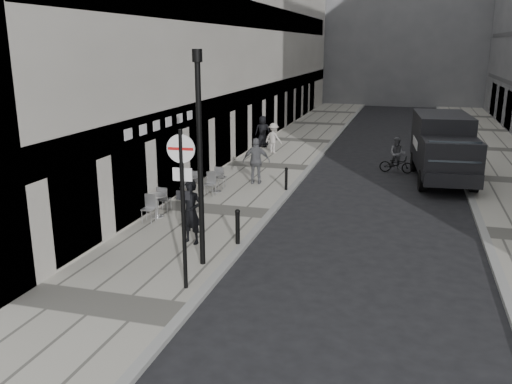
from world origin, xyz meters
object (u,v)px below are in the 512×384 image
lamppost (200,150)px  panel_van (443,145)px  walking_man (191,212)px  cyclist (397,159)px  sign_post (182,189)px

lamppost → panel_van: 13.85m
walking_man → panel_van: bearing=67.0°
walking_man → panel_van: 13.04m
lamppost → cyclist: size_ratio=3.34×
panel_van → cyclist: bearing=148.4°
walking_man → panel_van: (7.47, 10.67, 0.53)m
walking_man → lamppost: lamppost is taller
walking_man → panel_van: size_ratio=0.31×
sign_post → lamppost: size_ratio=0.69×
lamppost → panel_van: (6.58, 12.08, -1.63)m
sign_post → lamppost: bearing=91.7°
lamppost → sign_post: bearing=-84.2°
sign_post → panel_van: bearing=60.6°
walking_man → lamppost: size_ratio=0.34×
walking_man → panel_van: panel_van is taller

